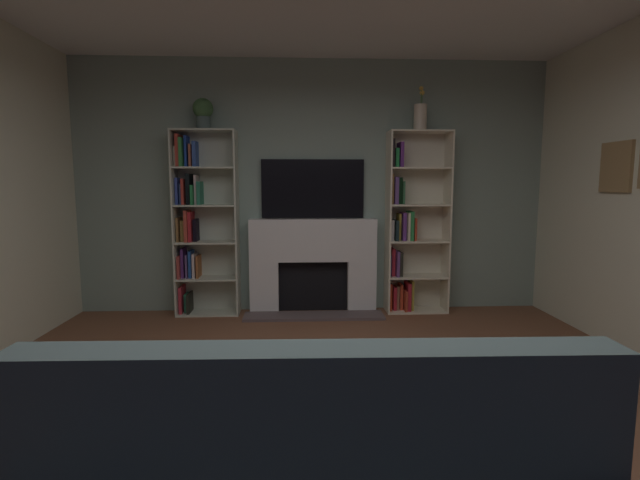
{
  "coord_description": "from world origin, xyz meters",
  "views": [
    {
      "loc": [
        -0.17,
        -2.29,
        1.42
      ],
      "look_at": [
        0.0,
        1.14,
        1.0
      ],
      "focal_mm": 25.86,
      "sensor_mm": 36.0,
      "label": 1
    }
  ],
  "objects_px": {
    "bookshelf_right": "(409,228)",
    "vase_with_flowers": "(420,116)",
    "bookshelf_left": "(200,221)",
    "tv": "(313,189)",
    "coffee_table": "(310,431)",
    "fireplace": "(313,264)",
    "potted_plant": "(203,112)"
  },
  "relations": [
    {
      "from": "bookshelf_left",
      "to": "bookshelf_right",
      "type": "relative_size",
      "value": 1.0
    },
    {
      "from": "fireplace",
      "to": "tv",
      "type": "height_order",
      "value": "tv"
    },
    {
      "from": "fireplace",
      "to": "bookshelf_right",
      "type": "distance_m",
      "value": 1.14
    },
    {
      "from": "potted_plant",
      "to": "bookshelf_right",
      "type": "bearing_deg",
      "value": 1.08
    },
    {
      "from": "bookshelf_right",
      "to": "bookshelf_left",
      "type": "bearing_deg",
      "value": 179.92
    },
    {
      "from": "vase_with_flowers",
      "to": "coffee_table",
      "type": "relative_size",
      "value": 0.47
    },
    {
      "from": "tv",
      "to": "potted_plant",
      "type": "relative_size",
      "value": 3.5
    },
    {
      "from": "potted_plant",
      "to": "vase_with_flowers",
      "type": "xyz_separation_m",
      "value": [
        2.3,
        0.0,
        -0.03
      ]
    },
    {
      "from": "vase_with_flowers",
      "to": "tv",
      "type": "bearing_deg",
      "value": 174.07
    },
    {
      "from": "tv",
      "to": "bookshelf_right",
      "type": "xyz_separation_m",
      "value": [
        1.07,
        -0.08,
        -0.43
      ]
    },
    {
      "from": "bookshelf_left",
      "to": "coffee_table",
      "type": "distance_m",
      "value": 3.39
    },
    {
      "from": "bookshelf_right",
      "to": "potted_plant",
      "type": "height_order",
      "value": "potted_plant"
    },
    {
      "from": "tv",
      "to": "coffee_table",
      "type": "bearing_deg",
      "value": -92.12
    },
    {
      "from": "bookshelf_left",
      "to": "tv",
      "type": "bearing_deg",
      "value": 3.49
    },
    {
      "from": "bookshelf_right",
      "to": "vase_with_flowers",
      "type": "relative_size",
      "value": 4.26
    },
    {
      "from": "fireplace",
      "to": "coffee_table",
      "type": "relative_size",
      "value": 1.5
    },
    {
      "from": "tv",
      "to": "vase_with_flowers",
      "type": "relative_size",
      "value": 2.41
    },
    {
      "from": "bookshelf_left",
      "to": "potted_plant",
      "type": "bearing_deg",
      "value": -29.31
    },
    {
      "from": "potted_plant",
      "to": "coffee_table",
      "type": "bearing_deg",
      "value": -71.54
    },
    {
      "from": "fireplace",
      "to": "bookshelf_left",
      "type": "distance_m",
      "value": 1.32
    },
    {
      "from": "potted_plant",
      "to": "coffee_table",
      "type": "height_order",
      "value": "potted_plant"
    },
    {
      "from": "potted_plant",
      "to": "vase_with_flowers",
      "type": "height_order",
      "value": "vase_with_flowers"
    },
    {
      "from": "bookshelf_right",
      "to": "vase_with_flowers",
      "type": "xyz_separation_m",
      "value": [
        0.08,
        -0.04,
        1.21
      ]
    },
    {
      "from": "bookshelf_left",
      "to": "coffee_table",
      "type": "bearing_deg",
      "value": -70.47
    },
    {
      "from": "potted_plant",
      "to": "coffee_table",
      "type": "relative_size",
      "value": 0.32
    },
    {
      "from": "tv",
      "to": "vase_with_flowers",
      "type": "height_order",
      "value": "vase_with_flowers"
    },
    {
      "from": "fireplace",
      "to": "vase_with_flowers",
      "type": "bearing_deg",
      "value": -2.22
    },
    {
      "from": "bookshelf_right",
      "to": "tv",
      "type": "bearing_deg",
      "value": 175.81
    },
    {
      "from": "tv",
      "to": "potted_plant",
      "type": "height_order",
      "value": "potted_plant"
    },
    {
      "from": "bookshelf_left",
      "to": "coffee_table",
      "type": "xyz_separation_m",
      "value": [
        1.11,
        -3.13,
        -0.68
      ]
    },
    {
      "from": "bookshelf_right",
      "to": "coffee_table",
      "type": "xyz_separation_m",
      "value": [
        -1.19,
        -3.12,
        -0.59
      ]
    },
    {
      "from": "tv",
      "to": "bookshelf_left",
      "type": "height_order",
      "value": "bookshelf_left"
    }
  ]
}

